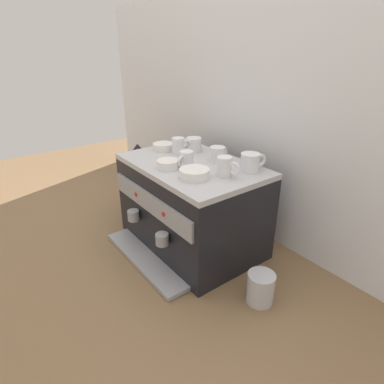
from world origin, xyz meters
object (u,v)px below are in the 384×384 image
(ceramic_cup_0, at_px, (218,154))
(ceramic_cup_3, at_px, (179,146))
(ceramic_bowl_2, at_px, (194,174))
(coffee_grinder, at_px, (140,178))
(espresso_machine, at_px, (191,205))
(ceramic_cup_5, at_px, (186,159))
(milk_pitcher, at_px, (260,288))
(ceramic_cup_2, at_px, (251,162))
(ceramic_bowl_1, at_px, (163,147))
(ceramic_cup_1, at_px, (193,144))
(ceramic_bowl_0, at_px, (168,164))
(ceramic_cup_4, at_px, (225,167))

(ceramic_cup_0, height_order, ceramic_cup_3, ceramic_cup_3)
(ceramic_bowl_2, bearing_deg, coffee_grinder, 173.07)
(espresso_machine, bearing_deg, ceramic_cup_0, 64.79)
(ceramic_cup_5, distance_m, ceramic_bowl_2, 0.14)
(ceramic_cup_5, relative_size, milk_pitcher, 0.75)
(ceramic_cup_2, relative_size, ceramic_bowl_1, 1.17)
(ceramic_cup_0, relative_size, ceramic_cup_5, 1.14)
(ceramic_bowl_2, distance_m, milk_pitcher, 0.52)
(ceramic_cup_5, bearing_deg, ceramic_cup_3, 155.09)
(ceramic_cup_1, height_order, ceramic_bowl_0, ceramic_cup_1)
(ceramic_cup_4, distance_m, ceramic_bowl_2, 0.13)
(coffee_grinder, bearing_deg, espresso_machine, 1.96)
(espresso_machine, height_order, coffee_grinder, espresso_machine)
(ceramic_cup_2, xyz_separation_m, coffee_grinder, (-0.72, -0.16, -0.27))
(espresso_machine, bearing_deg, ceramic_cup_3, 166.36)
(ceramic_bowl_0, bearing_deg, ceramic_cup_2, 48.30)
(ceramic_cup_2, distance_m, milk_pitcher, 0.51)
(ceramic_cup_0, relative_size, ceramic_cup_3, 1.10)
(ceramic_bowl_2, distance_m, coffee_grinder, 0.69)
(ceramic_cup_1, bearing_deg, coffee_grinder, -158.87)
(ceramic_cup_5, bearing_deg, milk_pitcher, 1.06)
(ceramic_cup_0, height_order, ceramic_cup_2, ceramic_cup_2)
(coffee_grinder, xyz_separation_m, milk_pitcher, (0.98, -0.02, -0.14))
(ceramic_cup_2, bearing_deg, ceramic_cup_0, -169.09)
(coffee_grinder, bearing_deg, ceramic_bowl_2, -6.93)
(ceramic_cup_1, xyz_separation_m, milk_pitcher, (0.63, -0.15, -0.40))
(milk_pitcher, bearing_deg, ceramic_cup_1, 166.74)
(ceramic_bowl_0, bearing_deg, ceramic_cup_0, 74.89)
(ceramic_cup_1, height_order, ceramic_cup_5, same)
(ceramic_cup_3, bearing_deg, espresso_machine, -13.64)
(ceramic_cup_3, distance_m, milk_pitcher, 0.76)
(ceramic_cup_0, relative_size, ceramic_bowl_2, 0.87)
(ceramic_bowl_2, bearing_deg, ceramic_cup_2, 71.38)
(ceramic_cup_1, relative_size, ceramic_cup_5, 1.09)
(ceramic_cup_2, bearing_deg, ceramic_cup_3, -163.50)
(espresso_machine, distance_m, ceramic_cup_1, 0.31)
(ceramic_cup_4, xyz_separation_m, ceramic_cup_5, (-0.19, -0.06, -0.01))
(ceramic_cup_4, bearing_deg, ceramic_bowl_2, -118.98)
(ceramic_bowl_1, bearing_deg, ceramic_bowl_0, -27.22)
(ceramic_bowl_1, bearing_deg, milk_pitcher, -2.50)
(espresso_machine, height_order, ceramic_cup_4, ceramic_cup_4)
(ceramic_cup_3, relative_size, ceramic_cup_5, 1.04)
(ceramic_bowl_1, bearing_deg, ceramic_cup_3, 20.11)
(ceramic_cup_1, distance_m, ceramic_cup_3, 0.08)
(ceramic_cup_2, relative_size, milk_pitcher, 0.97)
(ceramic_cup_2, distance_m, ceramic_bowl_0, 0.36)
(ceramic_cup_4, distance_m, coffee_grinder, 0.75)
(ceramic_cup_0, relative_size, ceramic_cup_4, 1.07)
(espresso_machine, relative_size, ceramic_cup_0, 6.23)
(ceramic_cup_0, bearing_deg, ceramic_cup_1, 178.80)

